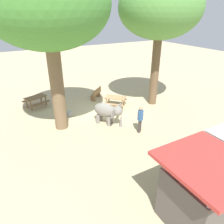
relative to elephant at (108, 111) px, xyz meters
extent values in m
plane|color=tan|center=(-0.61, -1.60, -0.86)|extent=(60.00, 60.00, 0.00)
cylinder|color=gray|center=(-0.27, 0.04, -0.57)|extent=(0.25, 0.25, 0.57)
cylinder|color=gray|center=(0.05, 0.27, -0.57)|extent=(0.25, 0.25, 0.57)
cylinder|color=gray|center=(0.18, -0.60, -0.57)|extent=(0.25, 0.25, 0.57)
cylinder|color=gray|center=(0.51, -0.37, -0.57)|extent=(0.25, 0.25, 0.57)
ellipsoid|color=gray|center=(0.12, -0.16, 0.06)|extent=(1.42, 1.59, 0.86)
sphere|color=gray|center=(-0.39, 0.56, 0.16)|extent=(0.61, 0.61, 0.61)
cone|color=gray|center=(-0.53, 0.75, -0.38)|extent=(0.19, 0.19, 0.96)
cube|color=gray|center=(-0.67, 0.25, 0.16)|extent=(0.45, 0.35, 0.46)
cube|color=gray|center=(-0.01, 0.72, 0.16)|extent=(0.45, 0.35, 0.46)
cylinder|color=#3F3833|center=(-1.09, 1.86, -0.45)|extent=(0.14, 0.14, 0.82)
cylinder|color=#3F3833|center=(-1.24, 1.76, -0.45)|extent=(0.14, 0.14, 0.82)
cylinder|color=#33598C|center=(-1.16, 1.81, 0.25)|extent=(0.32, 0.32, 0.58)
sphere|color=tan|center=(-1.16, 1.81, 0.65)|extent=(0.22, 0.22, 0.22)
cylinder|color=#33598C|center=(-0.98, 1.93, 0.26)|extent=(0.09, 0.09, 0.55)
cylinder|color=#33598C|center=(-1.34, 1.70, 0.26)|extent=(0.09, 0.09, 0.55)
cylinder|color=brown|center=(-4.55, -1.19, 1.71)|extent=(0.59, 0.59, 5.14)
ellipsoid|color=#569342|center=(-4.55, -1.19, 5.79)|extent=(5.61, 5.14, 3.97)
cylinder|color=brown|center=(2.67, -0.99, 1.68)|extent=(0.76, 0.76, 5.08)
ellipsoid|color=#478C38|center=(2.67, -0.99, 5.92)|extent=(6.28, 5.76, 4.45)
cube|color=olive|center=(-1.10, -4.14, -0.41)|extent=(1.31, 1.23, 0.06)
cube|color=olive|center=(-1.21, -4.01, -0.18)|extent=(1.08, 0.98, 0.40)
cube|color=olive|center=(-0.71, -3.79, -0.65)|extent=(0.30, 0.32, 0.42)
cube|color=olive|center=(-1.49, -4.49, -0.65)|extent=(0.30, 0.32, 0.42)
cube|color=brown|center=(3.40, -4.89, -0.11)|extent=(1.68, 1.26, 0.06)
cylinder|color=brown|center=(2.95, -5.39, -0.50)|extent=(0.10, 0.10, 0.72)
cylinder|color=brown|center=(2.73, -4.79, -0.50)|extent=(0.10, 0.10, 0.72)
cylinder|color=brown|center=(4.08, -4.99, -0.50)|extent=(0.10, 0.10, 0.72)
cylinder|color=brown|center=(3.86, -4.39, -0.50)|extent=(0.10, 0.10, 0.72)
cube|color=brown|center=(3.61, -5.48, -0.42)|extent=(1.49, 0.73, 0.05)
cube|color=brown|center=(3.19, -4.31, -0.42)|extent=(1.49, 0.73, 0.05)
cube|color=#9E7A51|center=(-1.71, -1.99, -0.11)|extent=(1.63, 1.63, 0.06)
cylinder|color=#9E7A51|center=(-1.06, -2.19, -0.50)|extent=(0.10, 0.10, 0.72)
cylinder|color=#9E7A51|center=(-1.52, -2.64, -0.50)|extent=(0.10, 0.10, 0.72)
cylinder|color=#9E7A51|center=(-1.91, -1.34, -0.50)|extent=(0.10, 0.10, 0.72)
cylinder|color=#9E7A51|center=(-2.36, -1.79, -0.50)|extent=(0.10, 0.10, 0.72)
cube|color=#9E7A51|center=(-1.27, -1.55, -0.42)|extent=(1.23, 1.23, 0.05)
cube|color=#9E7A51|center=(-2.15, -2.43, -0.42)|extent=(1.23, 1.23, 0.05)
cylinder|color=gray|center=(-1.09, 6.61, 0.34)|extent=(0.10, 0.10, 2.40)
cube|color=#59514C|center=(0.61, 7.42, 0.14)|extent=(2.00, 1.80, 2.00)
cube|color=#C63833|center=(0.61, 7.42, 1.60)|extent=(2.50, 2.50, 0.12)
cylinder|color=gray|center=(1.51, 6.61, 0.34)|extent=(0.10, 0.10, 2.40)
cylinder|color=gray|center=(-0.29, 6.61, 0.34)|extent=(0.10, 0.10, 2.40)
cylinder|color=gray|center=(1.81, -2.18, -0.70)|extent=(0.36, 0.36, 0.32)
camera|label=1|loc=(5.40, 10.22, 5.57)|focal=33.26mm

